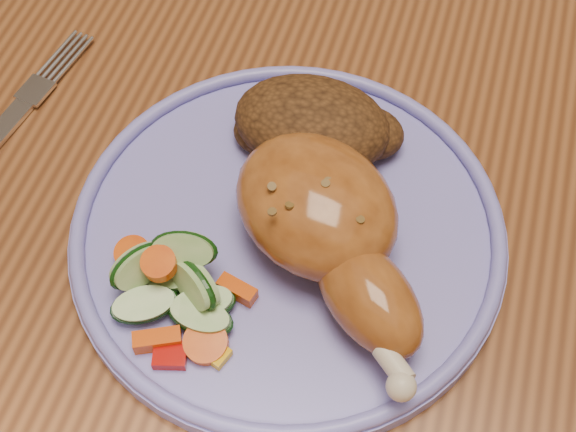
# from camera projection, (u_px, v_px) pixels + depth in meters

# --- Properties ---
(dining_table) EXTENTS (0.90, 1.40, 0.75)m
(dining_table) POSITION_uv_depth(u_px,v_px,m) (361.00, 202.00, 0.63)
(dining_table) COLOR brown
(dining_table) RESTS_ON ground
(plate) EXTENTS (0.28, 0.28, 0.01)m
(plate) POSITION_uv_depth(u_px,v_px,m) (288.00, 234.00, 0.51)
(plate) COLOR #7772D0
(plate) RESTS_ON dining_table
(plate_rim) EXTENTS (0.27, 0.27, 0.01)m
(plate_rim) POSITION_uv_depth(u_px,v_px,m) (288.00, 225.00, 0.50)
(plate_rim) COLOR #7772D0
(plate_rim) RESTS_ON plate
(chicken_leg) EXTENTS (0.16, 0.17, 0.06)m
(chicken_leg) POSITION_uv_depth(u_px,v_px,m) (328.00, 226.00, 0.48)
(chicken_leg) COLOR #A05821
(chicken_leg) RESTS_ON plate
(rice_pilaf) EXTENTS (0.11, 0.08, 0.05)m
(rice_pilaf) POSITION_uv_depth(u_px,v_px,m) (315.00, 125.00, 0.53)
(rice_pilaf) COLOR #4A2B12
(rice_pilaf) RESTS_ON plate
(vegetable_pile) EXTENTS (0.09, 0.09, 0.04)m
(vegetable_pile) POSITION_uv_depth(u_px,v_px,m) (176.00, 290.00, 0.47)
(vegetable_pile) COLOR #A50A05
(vegetable_pile) RESTS_ON plate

